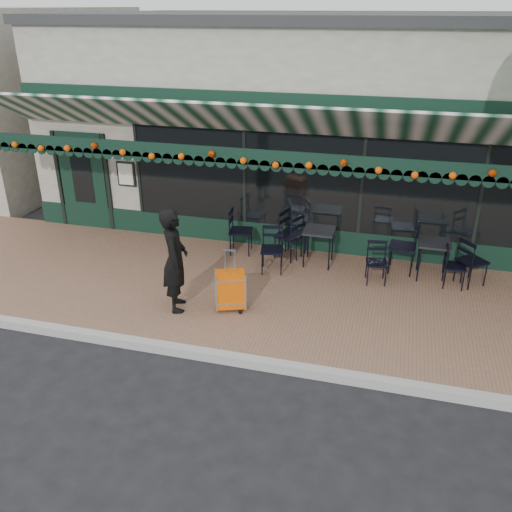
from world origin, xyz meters
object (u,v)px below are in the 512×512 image
(cafe_table_b, at_px, (319,233))
(chair_a_left, at_px, (402,247))
(suitcase, at_px, (230,290))
(chair_b_left, at_px, (288,236))
(cafe_table_a, at_px, (434,246))
(woman, at_px, (175,260))
(chair_a_right, at_px, (455,267))
(chair_a_extra, at_px, (472,262))
(chair_a_front, at_px, (377,263))
(chair_b_front, at_px, (272,250))
(chair_solo, at_px, (241,232))
(chair_b_right, at_px, (293,234))

(cafe_table_b, distance_m, chair_a_left, 1.61)
(suitcase, bearing_deg, chair_b_left, 56.22)
(cafe_table_a, relative_size, chair_b_left, 0.76)
(woman, bearing_deg, chair_a_right, -87.30)
(cafe_table_a, relative_size, chair_a_extra, 0.80)
(chair_a_front, bearing_deg, chair_b_front, 172.42)
(cafe_table_b, relative_size, chair_solo, 0.78)
(chair_a_left, relative_size, chair_b_left, 1.06)
(cafe_table_b, relative_size, chair_b_left, 0.77)
(cafe_table_b, bearing_deg, chair_a_right, -7.04)
(chair_b_right, height_order, chair_b_front, chair_b_right)
(chair_a_left, xyz_separation_m, chair_solo, (-3.24, 0.03, -0.04))
(woman, height_order, chair_solo, woman)
(chair_solo, bearing_deg, cafe_table_a, -100.09)
(chair_b_right, bearing_deg, chair_b_left, 171.83)
(suitcase, height_order, chair_b_right, suitcase)
(chair_a_right, xyz_separation_m, chair_b_front, (-3.35, -0.25, 0.05))
(suitcase, distance_m, chair_b_left, 2.36)
(chair_a_front, relative_size, chair_solo, 0.84)
(suitcase, bearing_deg, chair_b_front, 56.93)
(chair_a_right, xyz_separation_m, chair_solo, (-4.18, 0.43, 0.07))
(chair_a_front, height_order, chair_b_right, chair_b_right)
(cafe_table_a, xyz_separation_m, chair_b_right, (-2.74, 0.30, -0.17))
(cafe_table_b, bearing_deg, woman, -130.97)
(chair_solo, bearing_deg, chair_b_front, -137.24)
(chair_b_left, distance_m, chair_b_right, 0.14)
(chair_solo, bearing_deg, woman, 163.07)
(cafe_table_a, height_order, chair_solo, chair_solo)
(chair_a_extra, bearing_deg, woman, 75.38)
(chair_a_right, xyz_separation_m, chair_b_right, (-3.12, 0.57, 0.08))
(chair_a_right, height_order, chair_a_extra, chair_a_extra)
(chair_a_left, bearing_deg, cafe_table_a, 80.86)
(cafe_table_a, bearing_deg, woman, -151.19)
(chair_a_front, xyz_separation_m, chair_solo, (-2.80, 0.64, 0.07))
(chair_a_front, bearing_deg, chair_a_right, -0.03)
(chair_b_front, bearing_deg, chair_a_front, -9.65)
(woman, bearing_deg, cafe_table_b, -62.19)
(cafe_table_a, relative_size, chair_a_right, 0.91)
(cafe_table_a, xyz_separation_m, chair_a_left, (-0.56, 0.13, -0.15))
(woman, distance_m, chair_a_right, 5.04)
(suitcase, relative_size, chair_a_extra, 1.22)
(woman, relative_size, chair_a_left, 1.77)
(chair_a_extra, xyz_separation_m, chair_b_right, (-3.43, 0.39, 0.02))
(woman, bearing_deg, chair_b_right, -50.45)
(cafe_table_b, height_order, chair_a_front, chair_a_front)
(chair_b_left, distance_m, chair_b_front, 0.72)
(woman, relative_size, chair_solo, 1.91)
(chair_a_right, height_order, chair_solo, chair_solo)
(suitcase, distance_m, chair_solo, 2.35)
(woman, bearing_deg, chair_a_extra, -86.85)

